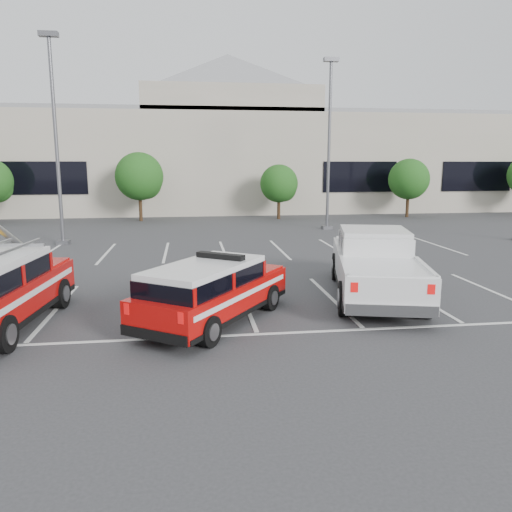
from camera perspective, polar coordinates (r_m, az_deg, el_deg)
The scene contains 10 objects.
ground at distance 14.96m, azimuth -1.32°, elevation -5.32°, with size 120.00×120.00×0.00m, color #323234.
stall_markings at distance 19.30m, azimuth -2.80°, elevation -1.66°, with size 23.00×15.00×0.01m, color silver.
convention_building at distance 46.20m, azimuth -5.59°, elevation 11.33°, with size 60.00×16.99×13.20m.
tree_mid_left at distance 36.51m, azimuth -13.04°, elevation 8.68°, with size 3.37×3.37×4.85m.
tree_mid_right at distance 36.98m, azimuth 2.76°, elevation 8.12°, with size 2.77×2.77×3.99m.
tree_right at distance 40.00m, azimuth 17.15°, elevation 8.24°, with size 3.07×3.07×4.42m.
light_pole_left at distance 27.09m, azimuth -21.88°, elevation 12.16°, with size 0.90×0.60×10.24m.
light_pole_mid at distance 31.50m, azimuth 8.34°, elevation 12.47°, with size 0.90×0.60×10.24m.
fire_chief_suv at distance 12.97m, azimuth -5.00°, elevation -4.55°, with size 4.36×5.18×1.77m.
white_pickup at distance 15.93m, azimuth 13.42°, elevation -1.61°, with size 3.82×7.00×2.04m.
Camera 1 is at (-1.58, -14.30, 4.11)m, focal length 35.00 mm.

